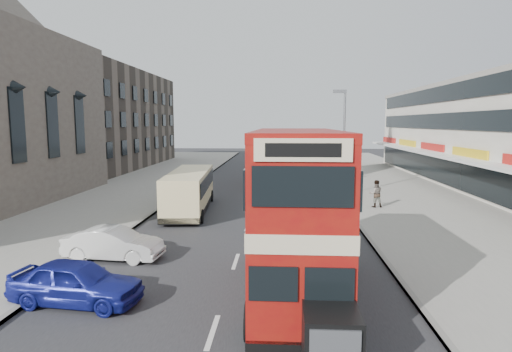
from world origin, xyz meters
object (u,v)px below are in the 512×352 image
at_px(car_left_near, 76,282).
at_px(bus_second, 287,159).
at_px(bus_main, 296,213).
at_px(pedestrian_near, 376,193).
at_px(car_right_b, 313,183).
at_px(car_left_front, 113,244).
at_px(car_right_a, 316,192).
at_px(street_lamp, 343,134).
at_px(coach, 189,189).
at_px(car_right_c, 311,168).
at_px(pedestrian_far, 351,166).
at_px(cyclist, 313,183).

bearing_deg(car_left_near, bus_second, -7.87).
distance_m(bus_main, bus_second, 24.87).
distance_m(car_left_near, pedestrian_near, 20.07).
xyz_separation_m(bus_second, pedestrian_near, (5.69, -10.31, -1.36)).
distance_m(bus_second, car_right_b, 4.05).
distance_m(car_left_near, car_left_front, 4.45).
height_order(bus_main, pedestrian_near, bus_main).
distance_m(bus_main, car_left_near, 7.27).
xyz_separation_m(bus_second, car_left_front, (-7.48, -21.51, -1.75)).
bearing_deg(car_right_a, street_lamp, 130.42).
bearing_deg(coach, car_right_c, 62.69).
bearing_deg(bus_main, pedestrian_near, -111.20).
xyz_separation_m(pedestrian_far, cyclist, (-4.76, -10.43, -0.45)).
bearing_deg(cyclist, car_left_near, -105.41).
distance_m(street_lamp, car_left_front, 20.20).
distance_m(car_left_front, car_right_c, 33.48).
bearing_deg(bus_second, car_right_a, 110.60).
bearing_deg(pedestrian_near, pedestrian_far, -97.08).
height_order(street_lamp, cyclist, street_lamp).
height_order(pedestrian_near, cyclist, pedestrian_near).
height_order(car_right_b, cyclist, cyclist).
height_order(street_lamp, pedestrian_near, street_lamp).
height_order(bus_second, pedestrian_far, bus_second).
distance_m(bus_main, coach, 14.79).
distance_m(car_right_b, pedestrian_far, 11.63).
xyz_separation_m(car_left_front, car_right_a, (9.54, 14.12, -0.04)).
relative_size(car_left_near, pedestrian_near, 2.30).
height_order(coach, car_left_near, coach).
bearing_deg(car_right_b, car_right_c, 179.81).
height_order(street_lamp, bus_second, street_lamp).
bearing_deg(car_right_c, car_right_b, 3.13).
bearing_deg(car_left_front, pedestrian_near, -43.99).
bearing_deg(car_right_c, bus_main, 1.60).
relative_size(bus_main, pedestrian_near, 5.28).
height_order(bus_main, cyclist, bus_main).
xyz_separation_m(bus_main, car_right_a, (2.09, 17.48, -2.14)).
bearing_deg(street_lamp, cyclist, 126.73).
bearing_deg(car_right_a, car_left_near, -27.34).
relative_size(street_lamp, car_right_a, 1.88).
bearing_deg(car_right_c, pedestrian_far, 62.24).
bearing_deg(pedestrian_far, car_right_a, -127.67).
relative_size(bus_main, pedestrian_far, 5.11).
bearing_deg(pedestrian_far, bus_main, -121.77).
bearing_deg(bus_second, car_left_near, 80.06).
xyz_separation_m(car_right_a, car_right_b, (0.05, 4.39, 0.06)).
bearing_deg(car_right_c, car_left_near, -8.80).
xyz_separation_m(car_right_b, cyclist, (0.05, 0.16, -0.05)).
distance_m(car_right_a, cyclist, 4.55).
bearing_deg(car_right_c, pedestrian_near, 14.11).
distance_m(bus_main, car_left_front, 8.44).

